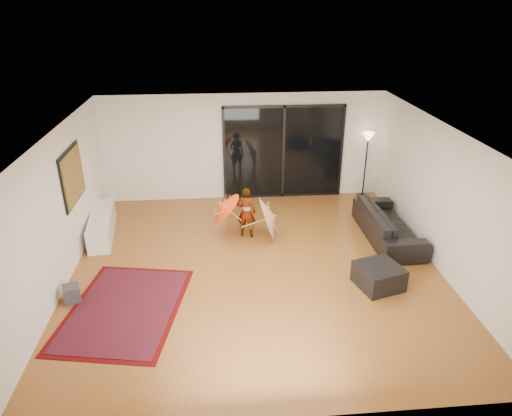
{
  "coord_description": "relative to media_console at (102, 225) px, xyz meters",
  "views": [
    {
      "loc": [
        -0.66,
        -7.5,
        4.8
      ],
      "look_at": [
        0.04,
        0.41,
        1.1
      ],
      "focal_mm": 32.0,
      "sensor_mm": 36.0,
      "label": 1
    }
  ],
  "objects": [
    {
      "name": "parasol_white",
      "position": [
        3.76,
        -0.46,
        0.26
      ],
      "size": [
        0.53,
        0.99,
        1.0
      ],
      "rotation": [
        0.0,
        1.25,
        0.0
      ],
      "color": "beige",
      "rests_on": "floor"
    },
    {
      "name": "wall_right",
      "position": [
        6.75,
        -1.65,
        1.1
      ],
      "size": [
        0.0,
        7.0,
        7.0
      ],
      "primitive_type": "plane",
      "rotation": [
        1.57,
        0.0,
        -1.57
      ],
      "color": "silver",
      "rests_on": "floor"
    },
    {
      "name": "floor_lamp",
      "position": [
        6.35,
        1.6,
        1.11
      ],
      "size": [
        0.3,
        0.3,
        1.72
      ],
      "color": "black",
      "rests_on": "floor"
    },
    {
      "name": "floor",
      "position": [
        3.25,
        -1.65,
        -0.25
      ],
      "size": [
        7.0,
        7.0,
        0.0
      ],
      "primitive_type": "plane",
      "color": "#B06A30",
      "rests_on": "ground"
    },
    {
      "name": "wall_back",
      "position": [
        3.25,
        1.85,
        1.1
      ],
      "size": [
        7.0,
        0.0,
        7.0
      ],
      "primitive_type": "plane",
      "rotation": [
        1.57,
        0.0,
        0.0
      ],
      "color": "silver",
      "rests_on": "floor"
    },
    {
      "name": "sliding_door",
      "position": [
        4.25,
        1.82,
        0.95
      ],
      "size": [
        3.06,
        0.07,
        2.4
      ],
      "color": "black",
      "rests_on": "wall_back"
    },
    {
      "name": "persian_rug",
      "position": [
        0.93,
        -2.73,
        -0.24
      ],
      "size": [
        2.22,
        2.79,
        0.02
      ],
      "rotation": [
        0.0,
        0.0,
        -0.18
      ],
      "color": "#4E0608",
      "rests_on": "floor"
    },
    {
      "name": "child",
      "position": [
        3.16,
        -0.31,
        0.32
      ],
      "size": [
        0.47,
        0.36,
        1.14
      ],
      "primitive_type": "imported",
      "rotation": [
        0.0,
        0.0,
        2.91
      ],
      "color": "#999999",
      "rests_on": "floor"
    },
    {
      "name": "media_console",
      "position": [
        0.0,
        0.0,
        0.0
      ],
      "size": [
        0.65,
        1.83,
        0.5
      ],
      "primitive_type": "cube",
      "rotation": [
        0.0,
        0.0,
        0.12
      ],
      "color": "white",
      "rests_on": "floor"
    },
    {
      "name": "painting",
      "position": [
        -0.21,
        -0.65,
        1.4
      ],
      "size": [
        0.04,
        1.28,
        1.08
      ],
      "color": "black",
      "rests_on": "wall_left"
    },
    {
      "name": "wall_front",
      "position": [
        3.25,
        -5.15,
        1.1
      ],
      "size": [
        7.0,
        0.0,
        7.0
      ],
      "primitive_type": "plane",
      "rotation": [
        -1.57,
        0.0,
        0.0
      ],
      "color": "silver",
      "rests_on": "floor"
    },
    {
      "name": "ceiling",
      "position": [
        3.25,
        -1.65,
        2.45
      ],
      "size": [
        7.0,
        7.0,
        0.0
      ],
      "primitive_type": "plane",
      "rotation": [
        3.14,
        0.0,
        0.0
      ],
      "color": "white",
      "rests_on": "wall_back"
    },
    {
      "name": "wall_left",
      "position": [
        -0.25,
        -1.65,
        1.1
      ],
      "size": [
        0.0,
        7.0,
        7.0
      ],
      "primitive_type": "plane",
      "rotation": [
        1.57,
        0.0,
        1.57
      ],
      "color": "silver",
      "rests_on": "floor"
    },
    {
      "name": "parasol_orange",
      "position": [
        2.61,
        -0.36,
        0.49
      ],
      "size": [
        0.66,
        0.78,
        0.86
      ],
      "rotation": [
        0.0,
        -0.81,
        0.0
      ],
      "color": "red",
      "rests_on": "child"
    },
    {
      "name": "speaker",
      "position": [
        0.0,
        -2.42,
        -0.1
      ],
      "size": [
        0.34,
        0.34,
        0.31
      ],
      "primitive_type": "cube",
      "rotation": [
        0.0,
        0.0,
        0.34
      ],
      "color": "#424244",
      "rests_on": "floor"
    },
    {
      "name": "ottoman",
      "position": [
        5.41,
        -2.43,
        -0.04
      ],
      "size": [
        0.9,
        0.9,
        0.42
      ],
      "primitive_type": "cube",
      "rotation": [
        0.0,
        0.0,
        0.28
      ],
      "color": "black",
      "rests_on": "floor"
    },
    {
      "name": "sofa",
      "position": [
        6.2,
        -0.67,
        0.09
      ],
      "size": [
        0.92,
        2.31,
        0.67
      ],
      "primitive_type": "imported",
      "rotation": [
        0.0,
        0.0,
        1.58
      ],
      "color": "black",
      "rests_on": "floor"
    }
  ]
}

